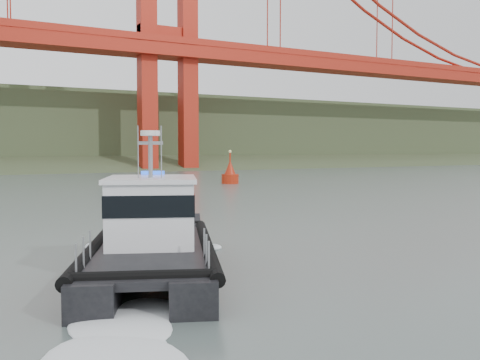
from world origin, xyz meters
The scene contains 4 objects.
ground centered at (0.00, 0.00, 0.00)m, with size 400.00×400.00×0.00m, color #4D5C58.
headlands centered at (0.00, 125.50, 7.05)m, with size 500.00×105.36×27.12m.
patrol_boat centered at (-7.66, -2.81, 1.22)m, with size 7.03×10.67×4.87m.
nav_buoy centered at (15.20, 36.29, 1.10)m, with size 2.00×2.00×4.17m.
Camera 1 is at (-13.29, -19.58, 4.12)m, focal length 40.00 mm.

